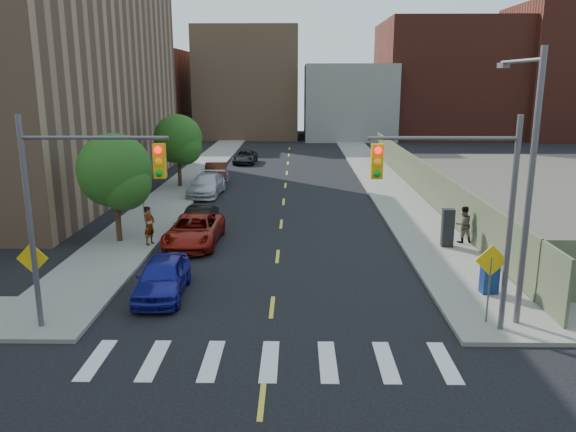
{
  "coord_description": "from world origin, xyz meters",
  "views": [
    {
      "loc": [
        0.87,
        -10.91,
        8.01
      ],
      "look_at": [
        0.49,
        13.74,
        2.0
      ],
      "focal_mm": 35.0,
      "sensor_mm": 36.0,
      "label": 1
    }
  ],
  "objects_px": {
    "payphone": "(448,228)",
    "pedestrian_east": "(463,224)",
    "parked_car_white": "(217,176)",
    "mailbox": "(490,275)",
    "parked_car_silver": "(207,185)",
    "parked_car_blue": "(162,277)",
    "parked_car_black": "(199,220)",
    "pedestrian_west": "(149,225)",
    "parked_car_grey": "(245,157)",
    "parked_car_maroon": "(216,174)",
    "parked_car_red": "(194,230)"
  },
  "relations": [
    {
      "from": "parked_car_white",
      "to": "parked_car_grey",
      "type": "distance_m",
      "value": 11.47
    },
    {
      "from": "parked_car_grey",
      "to": "mailbox",
      "type": "xyz_separation_m",
      "value": [
        12.35,
        -34.67,
        0.23
      ]
    },
    {
      "from": "parked_car_red",
      "to": "payphone",
      "type": "height_order",
      "value": "payphone"
    },
    {
      "from": "parked_car_blue",
      "to": "parked_car_grey",
      "type": "bearing_deg",
      "value": 87.68
    },
    {
      "from": "parked_car_silver",
      "to": "parked_car_grey",
      "type": "height_order",
      "value": "parked_car_silver"
    },
    {
      "from": "parked_car_silver",
      "to": "payphone",
      "type": "relative_size",
      "value": 2.8
    },
    {
      "from": "parked_car_grey",
      "to": "payphone",
      "type": "distance_m",
      "value": 31.12
    },
    {
      "from": "mailbox",
      "to": "payphone",
      "type": "xyz_separation_m",
      "value": [
        0.0,
        6.11,
        0.21
      ]
    },
    {
      "from": "parked_car_white",
      "to": "mailbox",
      "type": "relative_size",
      "value": 2.49
    },
    {
      "from": "parked_car_black",
      "to": "pedestrian_east",
      "type": "relative_size",
      "value": 2.14
    },
    {
      "from": "payphone",
      "to": "pedestrian_west",
      "type": "height_order",
      "value": "pedestrian_west"
    },
    {
      "from": "parked_car_silver",
      "to": "payphone",
      "type": "xyz_separation_m",
      "value": [
        13.66,
        -12.83,
        0.32
      ]
    },
    {
      "from": "parked_car_white",
      "to": "pedestrian_west",
      "type": "height_order",
      "value": "pedestrian_west"
    },
    {
      "from": "parked_car_maroon",
      "to": "parked_car_grey",
      "type": "relative_size",
      "value": 1.05
    },
    {
      "from": "parked_car_black",
      "to": "pedestrian_west",
      "type": "distance_m",
      "value": 3.61
    },
    {
      "from": "parked_car_maroon",
      "to": "pedestrian_west",
      "type": "relative_size",
      "value": 2.53
    },
    {
      "from": "parked_car_black",
      "to": "payphone",
      "type": "bearing_deg",
      "value": -8.87
    },
    {
      "from": "parked_car_maroon",
      "to": "parked_car_silver",
      "type": "bearing_deg",
      "value": -95.27
    },
    {
      "from": "parked_car_blue",
      "to": "pedestrian_west",
      "type": "height_order",
      "value": "pedestrian_west"
    },
    {
      "from": "parked_car_silver",
      "to": "parked_car_grey",
      "type": "relative_size",
      "value": 1.14
    },
    {
      "from": "parked_car_blue",
      "to": "parked_car_black",
      "type": "height_order",
      "value": "parked_car_blue"
    },
    {
      "from": "parked_car_black",
      "to": "parked_car_grey",
      "type": "relative_size",
      "value": 0.86
    },
    {
      "from": "parked_car_silver",
      "to": "pedestrian_east",
      "type": "xyz_separation_m",
      "value": [
        14.6,
        -12.13,
        0.31
      ]
    },
    {
      "from": "parked_car_blue",
      "to": "parked_car_silver",
      "type": "relative_size",
      "value": 0.84
    },
    {
      "from": "mailbox",
      "to": "pedestrian_west",
      "type": "height_order",
      "value": "pedestrian_west"
    },
    {
      "from": "parked_car_black",
      "to": "parked_car_white",
      "type": "height_order",
      "value": "parked_car_black"
    },
    {
      "from": "parked_car_white",
      "to": "pedestrian_west",
      "type": "distance_m",
      "value": 17.06
    },
    {
      "from": "parked_car_white",
      "to": "mailbox",
      "type": "distance_m",
      "value": 26.92
    },
    {
      "from": "payphone",
      "to": "pedestrian_east",
      "type": "bearing_deg",
      "value": 39.81
    },
    {
      "from": "parked_car_silver",
      "to": "parked_car_grey",
      "type": "distance_m",
      "value": 15.79
    },
    {
      "from": "payphone",
      "to": "parked_car_grey",
      "type": "bearing_deg",
      "value": 116.64
    },
    {
      "from": "parked_car_black",
      "to": "payphone",
      "type": "xyz_separation_m",
      "value": [
        12.57,
        -3.17,
        0.43
      ]
    },
    {
      "from": "parked_car_white",
      "to": "pedestrian_east",
      "type": "relative_size",
      "value": 2.0
    },
    {
      "from": "parked_car_maroon",
      "to": "mailbox",
      "type": "bearing_deg",
      "value": -65.28
    },
    {
      "from": "parked_car_silver",
      "to": "payphone",
      "type": "distance_m",
      "value": 18.74
    },
    {
      "from": "pedestrian_east",
      "to": "parked_car_red",
      "type": "bearing_deg",
      "value": -10.22
    },
    {
      "from": "parked_car_white",
      "to": "parked_car_maroon",
      "type": "relative_size",
      "value": 0.76
    },
    {
      "from": "parked_car_black",
      "to": "parked_car_silver",
      "type": "bearing_deg",
      "value": 101.67
    },
    {
      "from": "parked_car_red",
      "to": "pedestrian_east",
      "type": "relative_size",
      "value": 2.89
    },
    {
      "from": "mailbox",
      "to": "parked_car_white",
      "type": "bearing_deg",
      "value": 114.72
    },
    {
      "from": "parked_car_silver",
      "to": "parked_car_white",
      "type": "relative_size",
      "value": 1.42
    },
    {
      "from": "parked_car_black",
      "to": "mailbox",
      "type": "xyz_separation_m",
      "value": [
        12.57,
        -9.28,
        0.22
      ]
    },
    {
      "from": "parked_car_grey",
      "to": "mailbox",
      "type": "distance_m",
      "value": 36.81
    },
    {
      "from": "parked_car_red",
      "to": "parked_car_grey",
      "type": "bearing_deg",
      "value": 91.43
    },
    {
      "from": "parked_car_white",
      "to": "payphone",
      "type": "xyz_separation_m",
      "value": [
        13.54,
        -17.15,
        0.45
      ]
    },
    {
      "from": "parked_car_white",
      "to": "payphone",
      "type": "relative_size",
      "value": 1.97
    },
    {
      "from": "parked_car_blue",
      "to": "parked_car_silver",
      "type": "bearing_deg",
      "value": 91.59
    },
    {
      "from": "parked_car_blue",
      "to": "parked_car_maroon",
      "type": "height_order",
      "value": "parked_car_maroon"
    },
    {
      "from": "parked_car_blue",
      "to": "parked_car_grey",
      "type": "relative_size",
      "value": 0.95
    },
    {
      "from": "parked_car_grey",
      "to": "pedestrian_west",
      "type": "xyz_separation_m",
      "value": [
        -2.1,
        -28.44,
        0.47
      ]
    }
  ]
}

